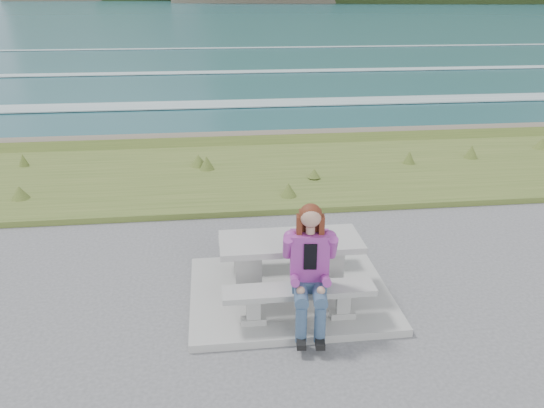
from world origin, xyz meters
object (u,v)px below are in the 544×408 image
at_px(picnic_table, 290,251).
at_px(bench_landward, 299,295).
at_px(bench_seaward, 283,243).
at_px(seated_woman, 310,286).

relative_size(picnic_table, bench_landward, 1.00).
height_order(bench_landward, bench_seaward, same).
bearing_deg(seated_woman, bench_seaward, 100.44).
relative_size(picnic_table, bench_seaward, 1.00).
bearing_deg(picnic_table, bench_landward, -90.00).
bearing_deg(picnic_table, seated_woman, -83.41).
bearing_deg(bench_seaward, bench_landward, -90.00).
relative_size(bench_landward, seated_woman, 1.21).
xyz_separation_m(bench_landward, bench_seaward, (0.00, 1.40, 0.00)).
distance_m(bench_landward, bench_seaward, 1.40).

